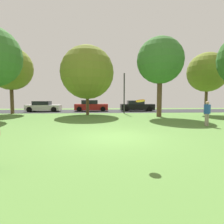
{
  "coord_description": "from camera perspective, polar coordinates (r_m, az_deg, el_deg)",
  "views": [
    {
      "loc": [
        -0.63,
        -8.11,
        1.8
      ],
      "look_at": [
        0.0,
        2.45,
        0.95
      ],
      "focal_mm": 29.08,
      "sensor_mm": 36.0,
      "label": 1
    }
  ],
  "objects": [
    {
      "name": "parked_car_red",
      "position": [
        24.28,
        -6.57,
        1.89
      ],
      "size": [
        4.33,
        1.94,
        1.46
      ],
      "color": "#B21E1E",
      "rests_on": "ground_plane"
    },
    {
      "name": "street_lamp_post",
      "position": [
        20.47,
        3.84,
        5.83
      ],
      "size": [
        0.14,
        0.14,
        4.5
      ],
      "primitive_type": "cylinder",
      "color": "#2D2D33",
      "rests_on": "ground_plane"
    },
    {
      "name": "oak_tree_center",
      "position": [
        21.8,
        27.73,
        10.98
      ],
      "size": [
        4.07,
        4.07,
        6.47
      ],
      "color": "brown",
      "rests_on": "ground_plane"
    },
    {
      "name": "person_walking",
      "position": [
        12.94,
        27.71,
        -0.12
      ],
      "size": [
        0.33,
        0.38,
        1.57
      ],
      "rotation": [
        0.0,
        0.0,
        2.0
      ],
      "color": "gray",
      "rests_on": "ground_plane"
    },
    {
      "name": "maple_tree_far",
      "position": [
        23.16,
        -29.27,
        11.84
      ],
      "size": [
        4.71,
        4.71,
        7.33
      ],
      "color": "brown",
      "rests_on": "ground_plane"
    },
    {
      "name": "road_strip",
      "position": [
        24.18,
        -1.9,
        0.31
      ],
      "size": [
        44.0,
        6.4,
        0.01
      ],
      "primitive_type": "cube",
      "color": "#28282B",
      "rests_on": "ground_plane"
    },
    {
      "name": "frisbee_disc",
      "position": [
        5.42,
        8.91,
        3.48
      ],
      "size": [
        0.33,
        0.33,
        0.09
      ],
      "color": "orange"
    },
    {
      "name": "maple_tree_near",
      "position": [
        17.89,
        14.88,
        15.3
      ],
      "size": [
        4.27,
        4.27,
        7.34
      ],
      "color": "brown",
      "rests_on": "ground_plane"
    },
    {
      "name": "ground_plane",
      "position": [
        8.33,
        1.01,
        -7.89
      ],
      "size": [
        44.0,
        44.0,
        0.0
      ],
      "primitive_type": "plane",
      "color": "#547F38"
    },
    {
      "name": "parked_car_black",
      "position": [
        24.61,
        7.78,
        1.86
      ],
      "size": [
        4.45,
        1.96,
        1.4
      ],
      "color": "black",
      "rests_on": "ground_plane"
    },
    {
      "name": "birch_tree_lone",
      "position": [
        19.34,
        -7.81,
        12.2
      ],
      "size": [
        5.5,
        5.5,
        7.13
      ],
      "color": "brown",
      "rests_on": "ground_plane"
    },
    {
      "name": "parked_car_white",
      "position": [
        25.01,
        -20.75,
        1.58
      ],
      "size": [
        4.27,
        2.03,
        1.34
      ],
      "color": "white",
      "rests_on": "ground_plane"
    }
  ]
}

